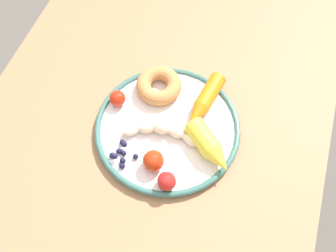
# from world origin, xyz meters

# --- Properties ---
(ground_plane) EXTENTS (6.00, 6.00, 0.00)m
(ground_plane) POSITION_xyz_m (0.00, 0.00, 0.00)
(ground_plane) COLOR #5A554F
(dining_table) EXTENTS (0.97, 0.71, 0.75)m
(dining_table) POSITION_xyz_m (0.00, 0.00, 0.63)
(dining_table) COLOR #9B6F4C
(dining_table) RESTS_ON ground_plane
(plate) EXTENTS (0.29, 0.29, 0.02)m
(plate) POSITION_xyz_m (0.00, -0.04, 0.75)
(plate) COLOR silver
(plate) RESTS_ON dining_table
(banana) EXTENTS (0.06, 0.16, 0.03)m
(banana) POSITION_xyz_m (-0.02, -0.03, 0.77)
(banana) COLOR #F8E3BB
(banana) RESTS_ON plate
(carrot_orange) EXTENTS (0.14, 0.06, 0.03)m
(carrot_orange) POSITION_xyz_m (0.07, -0.09, 0.77)
(carrot_orange) COLOR orange
(carrot_orange) RESTS_ON plate
(carrot_yellow) EXTENTS (0.10, 0.11, 0.04)m
(carrot_yellow) POSITION_xyz_m (-0.03, -0.13, 0.78)
(carrot_yellow) COLOR yellow
(carrot_yellow) RESTS_ON plate
(donut) EXTENTS (0.11, 0.11, 0.03)m
(donut) POSITION_xyz_m (0.08, 0.01, 0.77)
(donut) COLOR #C27E46
(donut) RESTS_ON plate
(blueberry_pile) EXTENTS (0.06, 0.05, 0.02)m
(blueberry_pile) POSITION_xyz_m (-0.09, 0.03, 0.76)
(blueberry_pile) COLOR #191638
(blueberry_pile) RESTS_ON plate
(tomato_near) EXTENTS (0.03, 0.03, 0.03)m
(tomato_near) POSITION_xyz_m (0.02, 0.08, 0.77)
(tomato_near) COLOR red
(tomato_near) RESTS_ON plate
(tomato_mid) EXTENTS (0.04, 0.04, 0.04)m
(tomato_mid) POSITION_xyz_m (-0.09, -0.04, 0.78)
(tomato_mid) COLOR red
(tomato_mid) RESTS_ON plate
(tomato_far) EXTENTS (0.04, 0.04, 0.04)m
(tomato_far) POSITION_xyz_m (-0.12, -0.07, 0.78)
(tomato_far) COLOR red
(tomato_far) RESTS_ON plate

